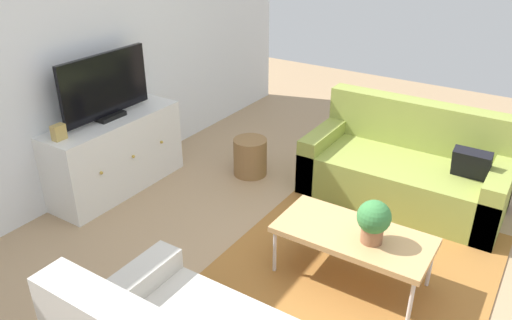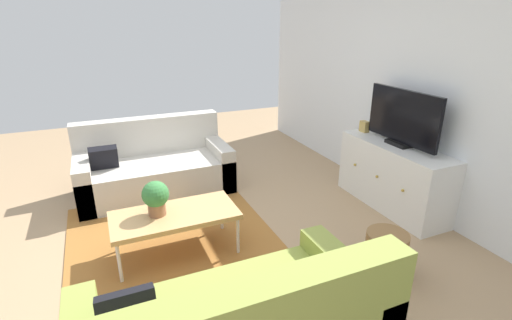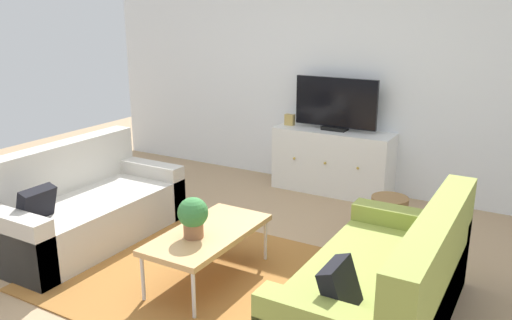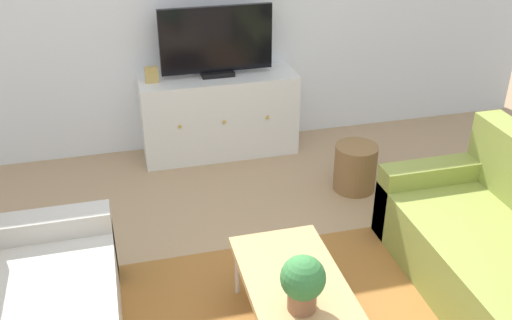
{
  "view_description": "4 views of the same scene",
  "coord_description": "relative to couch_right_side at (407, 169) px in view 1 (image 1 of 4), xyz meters",
  "views": [
    {
      "loc": [
        -2.77,
        -1.14,
        2.43
      ],
      "look_at": [
        0.0,
        0.64,
        0.78
      ],
      "focal_mm": 34.98,
      "sensor_mm": 36.0,
      "label": 1
    },
    {
      "loc": [
        2.96,
        -0.65,
        2.01
      ],
      "look_at": [
        0.0,
        0.64,
        0.78
      ],
      "focal_mm": 26.17,
      "sensor_mm": 36.0,
      "label": 2
    },
    {
      "loc": [
        2.21,
        -3.19,
        2.06
      ],
      "look_at": [
        0.0,
        0.64,
        0.78
      ],
      "focal_mm": 36.83,
      "sensor_mm": 36.0,
      "label": 3
    },
    {
      "loc": [
        -0.79,
        -2.43,
        2.5
      ],
      "look_at": [
        0.0,
        0.64,
        0.78
      ],
      "focal_mm": 41.22,
      "sensor_mm": 36.0,
      "label": 4
    }
  ],
  "objects": [
    {
      "name": "couch_right_side",
      "position": [
        0.0,
        0.0,
        0.0
      ],
      "size": [
        0.89,
        1.77,
        0.86
      ],
      "color": "olive",
      "rests_on": "ground_plane"
    },
    {
      "name": "flat_screen_tv",
      "position": [
        -1.36,
        2.39,
        0.74
      ],
      "size": [
        0.96,
        0.16,
        0.59
      ],
      "color": "black",
      "rests_on": "tv_console"
    },
    {
      "name": "ground_plane",
      "position": [
        -1.44,
        0.1,
        -0.28
      ],
      "size": [
        10.0,
        10.0,
        0.0
      ],
      "primitive_type": "plane",
      "color": "tan"
    },
    {
      "name": "wicker_basket",
      "position": [
        -0.43,
        1.47,
        -0.09
      ],
      "size": [
        0.34,
        0.34,
        0.38
      ],
      "primitive_type": "cylinder",
      "color": "olive",
      "rests_on": "ground_plane"
    },
    {
      "name": "potted_plant",
      "position": [
        -1.45,
        -0.19,
        0.3
      ],
      "size": [
        0.23,
        0.23,
        0.31
      ],
      "color": "#936042",
      "rests_on": "coffee_table"
    },
    {
      "name": "tv_console",
      "position": [
        -1.36,
        2.37,
        0.08
      ],
      "size": [
        1.36,
        0.47,
        0.73
      ],
      "color": "white",
      "rests_on": "ground_plane"
    },
    {
      "name": "mantel_clock",
      "position": [
        -1.92,
        2.37,
        0.51
      ],
      "size": [
        0.11,
        0.07,
        0.13
      ],
      "primitive_type": "cube",
      "color": "tan",
      "rests_on": "tv_console"
    },
    {
      "name": "area_rug",
      "position": [
        -1.44,
        -0.05,
        -0.27
      ],
      "size": [
        2.5,
        1.9,
        0.01
      ],
      "primitive_type": "cube",
      "color": "#9E662D",
      "rests_on": "ground_plane"
    },
    {
      "name": "wall_back",
      "position": [
        -1.44,
        2.65,
        1.07
      ],
      "size": [
        6.4,
        0.12,
        2.7
      ],
      "primitive_type": "cube",
      "color": "white",
      "rests_on": "ground_plane"
    },
    {
      "name": "coffee_table",
      "position": [
        -1.41,
        -0.05,
        0.1
      ],
      "size": [
        0.53,
        1.09,
        0.41
      ],
      "color": "tan",
      "rests_on": "ground_plane"
    }
  ]
}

